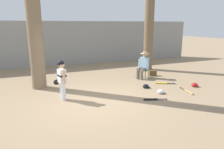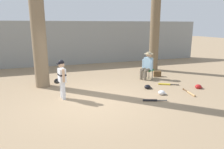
{
  "view_description": "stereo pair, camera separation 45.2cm",
  "coord_description": "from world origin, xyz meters",
  "px_view_note": "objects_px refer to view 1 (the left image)",
  "views": [
    {
      "loc": [
        -1.81,
        -5.96,
        2.41
      ],
      "look_at": [
        0.79,
        0.32,
        0.75
      ],
      "focal_mm": 33.07,
      "sensor_mm": 36.0,
      "label": 1
    },
    {
      "loc": [
        -1.38,
        -6.12,
        2.41
      ],
      "look_at": [
        0.79,
        0.32,
        0.75
      ],
      "focal_mm": 33.07,
      "sensor_mm": 36.0,
      "label": 2
    }
  ],
  "objects_px": {
    "handbag_beside_stool": "(153,73)",
    "bat_wood_tan": "(188,92)",
    "bat_black_composite": "(152,99)",
    "bat_yellow_trainer": "(163,83)",
    "batting_helmet_red": "(195,85)",
    "young_ballplayer": "(62,78)",
    "folding_stool": "(144,70)",
    "batting_helmet_white": "(161,92)",
    "tree_behind_spectator": "(149,25)",
    "batting_helmet_black": "(146,86)",
    "tree_near_player": "(33,10)",
    "seated_spectator": "(143,64)"
  },
  "relations": [
    {
      "from": "handbag_beside_stool",
      "to": "bat_wood_tan",
      "type": "height_order",
      "value": "handbag_beside_stool"
    },
    {
      "from": "handbag_beside_stool",
      "to": "bat_black_composite",
      "type": "distance_m",
      "value": 3.38
    },
    {
      "from": "bat_yellow_trainer",
      "to": "batting_helmet_red",
      "type": "xyz_separation_m",
      "value": [
        0.92,
        -0.81,
        0.04
      ]
    },
    {
      "from": "handbag_beside_stool",
      "to": "bat_wood_tan",
      "type": "distance_m",
      "value": 2.64
    },
    {
      "from": "young_ballplayer",
      "to": "batting_helmet_red",
      "type": "distance_m",
      "value": 5.14
    },
    {
      "from": "folding_stool",
      "to": "batting_helmet_red",
      "type": "relative_size",
      "value": 1.84
    },
    {
      "from": "bat_black_composite",
      "to": "batting_helmet_white",
      "type": "xyz_separation_m",
      "value": [
        0.64,
        0.46,
        0.04
      ]
    },
    {
      "from": "bat_yellow_trainer",
      "to": "batting_helmet_red",
      "type": "height_order",
      "value": "batting_helmet_red"
    },
    {
      "from": "tree_behind_spectator",
      "to": "batting_helmet_white",
      "type": "distance_m",
      "value": 4.71
    },
    {
      "from": "young_ballplayer",
      "to": "batting_helmet_white",
      "type": "bearing_deg",
      "value": -12.21
    },
    {
      "from": "bat_wood_tan",
      "to": "bat_yellow_trainer",
      "type": "relative_size",
      "value": 1.1
    },
    {
      "from": "bat_wood_tan",
      "to": "batting_helmet_black",
      "type": "height_order",
      "value": "batting_helmet_black"
    },
    {
      "from": "batting_helmet_white",
      "to": "batting_helmet_black",
      "type": "bearing_deg",
      "value": 100.33
    },
    {
      "from": "batting_helmet_black",
      "to": "batting_helmet_red",
      "type": "distance_m",
      "value": 1.97
    },
    {
      "from": "tree_near_player",
      "to": "handbag_beside_stool",
      "type": "distance_m",
      "value": 5.87
    },
    {
      "from": "seated_spectator",
      "to": "handbag_beside_stool",
      "type": "distance_m",
      "value": 0.86
    },
    {
      "from": "seated_spectator",
      "to": "bat_yellow_trainer",
      "type": "relative_size",
      "value": 1.64
    },
    {
      "from": "folding_stool",
      "to": "bat_wood_tan",
      "type": "relative_size",
      "value": 0.68
    },
    {
      "from": "folding_stool",
      "to": "batting_helmet_red",
      "type": "distance_m",
      "value": 2.33
    },
    {
      "from": "batting_helmet_black",
      "to": "batting_helmet_red",
      "type": "height_order",
      "value": "batting_helmet_red"
    },
    {
      "from": "bat_wood_tan",
      "to": "batting_helmet_white",
      "type": "height_order",
      "value": "batting_helmet_white"
    },
    {
      "from": "batting_helmet_black",
      "to": "batting_helmet_red",
      "type": "xyz_separation_m",
      "value": [
        1.88,
        -0.6,
        0.0
      ]
    },
    {
      "from": "young_ballplayer",
      "to": "folding_stool",
      "type": "relative_size",
      "value": 2.39
    },
    {
      "from": "bat_black_composite",
      "to": "batting_helmet_black",
      "type": "xyz_separation_m",
      "value": [
        0.5,
        1.23,
        0.04
      ]
    },
    {
      "from": "folding_stool",
      "to": "seated_spectator",
      "type": "bearing_deg",
      "value": -149.88
    },
    {
      "from": "seated_spectator",
      "to": "young_ballplayer",
      "type": "bearing_deg",
      "value": -159.68
    },
    {
      "from": "tree_behind_spectator",
      "to": "seated_spectator",
      "type": "relative_size",
      "value": 4.68
    },
    {
      "from": "batting_helmet_red",
      "to": "batting_helmet_white",
      "type": "distance_m",
      "value": 1.74
    },
    {
      "from": "seated_spectator",
      "to": "bat_yellow_trainer",
      "type": "xyz_separation_m",
      "value": [
        0.25,
        -1.18,
        -0.61
      ]
    },
    {
      "from": "bat_yellow_trainer",
      "to": "young_ballplayer",
      "type": "bearing_deg",
      "value": -176.41
    },
    {
      "from": "batting_helmet_black",
      "to": "seated_spectator",
      "type": "bearing_deg",
      "value": 63.38
    },
    {
      "from": "bat_wood_tan",
      "to": "batting_helmet_red",
      "type": "height_order",
      "value": "batting_helmet_red"
    },
    {
      "from": "seated_spectator",
      "to": "batting_helmet_white",
      "type": "xyz_separation_m",
      "value": [
        -0.56,
        -2.16,
        -0.57
      ]
    },
    {
      "from": "bat_yellow_trainer",
      "to": "batting_helmet_black",
      "type": "distance_m",
      "value": 0.98
    },
    {
      "from": "tree_near_player",
      "to": "batting_helmet_white",
      "type": "height_order",
      "value": "tree_near_player"
    },
    {
      "from": "seated_spectator",
      "to": "batting_helmet_black",
      "type": "distance_m",
      "value": 1.66
    },
    {
      "from": "bat_black_composite",
      "to": "batting_helmet_white",
      "type": "bearing_deg",
      "value": 35.64
    },
    {
      "from": "bat_yellow_trainer",
      "to": "batting_helmet_black",
      "type": "bearing_deg",
      "value": -167.58
    },
    {
      "from": "tree_behind_spectator",
      "to": "young_ballplayer",
      "type": "xyz_separation_m",
      "value": [
        -5.09,
        -2.98,
        -1.64
      ]
    },
    {
      "from": "handbag_beside_stool",
      "to": "bat_black_composite",
      "type": "relative_size",
      "value": 0.46
    },
    {
      "from": "tree_behind_spectator",
      "to": "seated_spectator",
      "type": "distance_m",
      "value": 2.62
    },
    {
      "from": "tree_near_player",
      "to": "batting_helmet_white",
      "type": "relative_size",
      "value": 22.9
    },
    {
      "from": "tree_behind_spectator",
      "to": "bat_wood_tan",
      "type": "relative_size",
      "value": 6.96
    },
    {
      "from": "handbag_beside_stool",
      "to": "bat_wood_tan",
      "type": "bearing_deg",
      "value": -94.84
    },
    {
      "from": "tree_behind_spectator",
      "to": "bat_yellow_trainer",
      "type": "height_order",
      "value": "tree_behind_spectator"
    },
    {
      "from": "bat_yellow_trainer",
      "to": "batting_helmet_white",
      "type": "height_order",
      "value": "batting_helmet_white"
    },
    {
      "from": "folding_stool",
      "to": "batting_helmet_white",
      "type": "height_order",
      "value": "folding_stool"
    },
    {
      "from": "folding_stool",
      "to": "bat_black_composite",
      "type": "relative_size",
      "value": 0.74
    },
    {
      "from": "young_ballplayer",
      "to": "bat_yellow_trainer",
      "type": "height_order",
      "value": "young_ballplayer"
    },
    {
      "from": "tree_near_player",
      "to": "batting_helmet_black",
      "type": "height_order",
      "value": "tree_near_player"
    }
  ]
}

